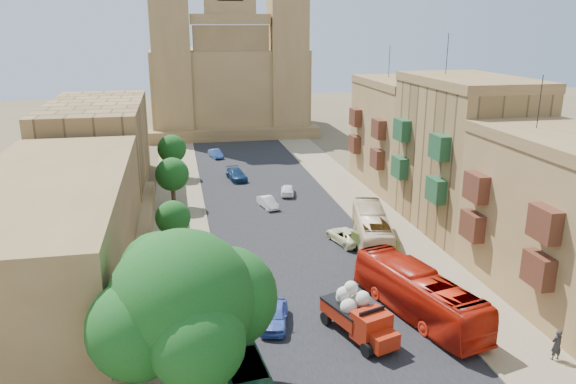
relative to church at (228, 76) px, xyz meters
name	(u,v)px	position (x,y,z in m)	size (l,w,h in m)	color
road_surface	(280,220)	(0.00, -48.61, -9.51)	(14.00, 140.00, 0.01)	black
sidewalk_east	(373,214)	(9.50, -48.61, -9.51)	(5.00, 140.00, 0.01)	#817054
sidewalk_west	(180,227)	(-9.50, -48.61, -9.51)	(5.00, 140.00, 0.01)	#817054
kerb_east	(349,215)	(7.00, -48.61, -9.46)	(0.25, 140.00, 0.12)	#817054
kerb_west	(207,224)	(-7.00, -48.61, -9.46)	(0.25, 140.00, 0.12)	#817054
townhouse_b	(564,218)	(15.95, -67.61, -3.86)	(9.00, 14.00, 14.90)	olive
townhouse_c	(464,154)	(15.95, -53.61, -2.61)	(9.00, 14.00, 17.40)	olive
townhouse_d	(403,134)	(15.95, -39.61, -3.36)	(9.00, 14.00, 15.90)	olive
west_wall	(141,263)	(-12.50, -58.61, -8.62)	(1.00, 40.00, 1.80)	olive
west_building_low	(53,237)	(-18.00, -60.61, -5.32)	(10.00, 28.00, 8.40)	brown
west_building_mid	(98,147)	(-18.00, -34.61, -4.52)	(10.00, 22.00, 10.00)	olive
church	(228,76)	(0.00, 0.00, 0.00)	(28.00, 22.50, 36.30)	olive
ficus_tree	(184,306)	(-9.42, -74.61, -4.12)	(9.12, 8.39, 9.12)	#3A2B1D
street_tree_a	(173,271)	(-10.00, -66.61, -5.88)	(3.53, 3.53, 5.43)	#3A2B1D
street_tree_b	(173,218)	(-10.00, -54.61, -6.57)	(2.87, 2.87, 4.41)	#3A2B1D
street_tree_c	(172,174)	(-10.00, -42.61, -6.00)	(3.41, 3.41, 5.24)	#3A2B1D
street_tree_d	(172,149)	(-10.00, -30.61, -5.93)	(3.48, 3.48, 5.34)	#3A2B1D
red_truck	(359,314)	(0.80, -70.19, -8.08)	(3.71, 5.90, 3.26)	#A3210C
olive_pickup	(374,246)	(5.99, -58.61, -8.71)	(3.04, 4.34, 1.65)	#455520
bus_red_east	(418,294)	(5.33, -68.59, -7.95)	(2.63, 11.24, 3.13)	red
bus_cream_east	(372,229)	(6.50, -56.43, -8.04)	(2.48, 10.62, 2.96)	beige
car_blue_a	(274,315)	(-3.95, -67.94, -8.83)	(1.62, 4.02, 1.37)	#4868C9
car_white_a	(268,202)	(-0.50, -44.63, -8.95)	(1.20, 3.44, 1.13)	white
car_cream	(346,236)	(4.54, -55.51, -8.89)	(2.08, 4.51, 1.25)	beige
car_dkblue	(237,175)	(-2.48, -33.22, -8.86)	(1.84, 4.52, 1.31)	navy
car_white_b	(287,190)	(2.35, -40.57, -8.91)	(1.42, 3.53, 1.20)	white
car_blue_b	(216,154)	(-4.06, -20.84, -8.93)	(1.24, 3.54, 1.17)	#2D5298
pedestrian_a	(557,345)	(10.88, -74.81, -8.59)	(0.68, 0.44, 1.85)	#252427
pedestrian_c	(441,292)	(7.50, -67.48, -8.57)	(1.11, 0.46, 1.90)	#302F34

